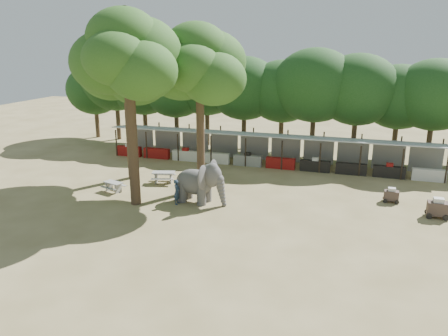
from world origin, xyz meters
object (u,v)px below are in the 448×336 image
(cart_back, at_px, (391,195))
(picnic_table_far, at_px, (164,176))
(yard_tree_center, at_px, (127,56))
(cart_front, at_px, (438,208))
(yard_tree_back, at_px, (199,65))
(handler, at_px, (177,192))
(picnic_table_near, at_px, (113,185))
(yard_tree_left, at_px, (126,68))
(elephant, at_px, (200,182))

(cart_back, bearing_deg, picnic_table_far, -177.07)
(yard_tree_center, relative_size, cart_front, 9.56)
(yard_tree_back, distance_m, cart_front, 17.23)
(handler, bearing_deg, picnic_table_near, 75.93)
(yard_tree_left, xyz_separation_m, cart_back, (18.81, 0.04, -7.72))
(picnic_table_far, xyz_separation_m, cart_front, (18.31, -1.33, 0.07))
(yard_tree_left, xyz_separation_m, cart_front, (21.27, -1.95, -7.59))
(handler, height_order, cart_back, handler)
(picnic_table_far, bearing_deg, yard_tree_center, -105.13)
(yard_tree_back, bearing_deg, handler, -95.11)
(picnic_table_far, relative_size, cart_front, 1.57)
(cart_back, bearing_deg, handler, -160.59)
(yard_tree_left, bearing_deg, cart_back, 0.12)
(picnic_table_near, distance_m, picnic_table_far, 3.79)
(yard_tree_back, height_order, cart_front, yard_tree_back)
(picnic_table_far, bearing_deg, handler, -70.11)
(handler, xyz_separation_m, cart_front, (15.58, 2.50, -0.21))
(yard_tree_center, distance_m, picnic_table_near, 9.23)
(yard_tree_back, height_order, picnic_table_far, yard_tree_back)
(yard_tree_center, height_order, cart_back, yard_tree_center)
(yard_tree_center, distance_m, picnic_table_far, 9.71)
(yard_tree_center, relative_size, yard_tree_back, 1.06)
(yard_tree_left, distance_m, cart_front, 22.67)
(yard_tree_left, bearing_deg, cart_front, -5.24)
(elephant, distance_m, cart_front, 14.39)
(picnic_table_near, bearing_deg, picnic_table_far, 66.78)
(elephant, relative_size, picnic_table_far, 1.85)
(elephant, distance_m, picnic_table_far, 5.15)
(yard_tree_center, bearing_deg, yard_tree_left, 120.96)
(elephant, relative_size, picnic_table_near, 2.16)
(yard_tree_back, relative_size, elephant, 3.11)
(yard_tree_left, distance_m, yard_tree_center, 5.92)
(cart_back, bearing_deg, yard_tree_back, -174.83)
(picnic_table_near, bearing_deg, yard_tree_center, -13.42)
(handler, relative_size, cart_back, 1.64)
(yard_tree_left, height_order, yard_tree_center, yard_tree_center)
(yard_tree_left, bearing_deg, elephant, -27.76)
(yard_tree_center, bearing_deg, cart_back, 17.68)
(picnic_table_near, relative_size, cart_front, 1.34)
(elephant, distance_m, picnic_table_near, 6.59)
(elephant, relative_size, handler, 2.23)
(cart_front, xyz_separation_m, cart_back, (-2.45, 1.99, -0.13))
(elephant, xyz_separation_m, cart_front, (14.26, 1.74, -0.77))
(yard_tree_center, bearing_deg, elephant, 18.12)
(yard_tree_center, relative_size, cart_back, 12.07)
(picnic_table_far, height_order, cart_front, cart_front)
(handler, bearing_deg, cart_front, -84.67)
(yard_tree_center, xyz_separation_m, yard_tree_back, (3.00, 4.00, -0.67))
(elephant, xyz_separation_m, handler, (-1.32, -0.76, -0.56))
(cart_front, relative_size, cart_back, 1.26)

